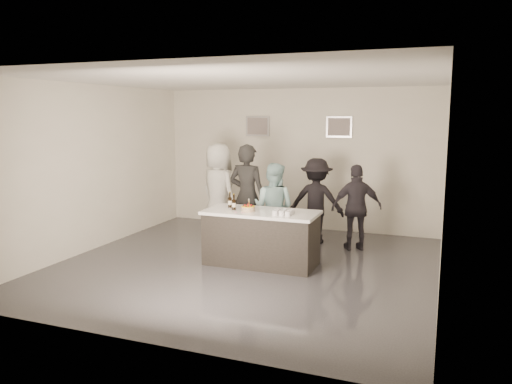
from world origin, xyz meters
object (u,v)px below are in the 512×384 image
at_px(person_main_black, 247,196).
at_px(person_guest_right, 357,207).
at_px(cake, 248,209).
at_px(beer_bottle_b, 234,202).
at_px(person_guest_back, 316,201).
at_px(person_guest_left, 218,191).
at_px(beer_bottle_a, 230,200).
at_px(bar_counter, 261,238).
at_px(person_main_blue, 274,207).

distance_m(person_main_black, person_guest_right, 2.01).
distance_m(cake, beer_bottle_b, 0.28).
bearing_deg(person_guest_back, person_guest_left, 4.49).
relative_size(person_main_black, person_guest_back, 1.18).
xyz_separation_m(beer_bottle_a, beer_bottle_b, (0.15, -0.17, 0.00)).
xyz_separation_m(bar_counter, person_main_blue, (-0.08, 0.85, 0.35)).
distance_m(person_main_blue, person_guest_back, 1.03).
relative_size(cake, beer_bottle_b, 0.84).
bearing_deg(person_main_black, person_main_blue, 175.18).
distance_m(bar_counter, person_main_blue, 0.93).
bearing_deg(cake, person_main_black, 112.60).
height_order(beer_bottle_a, beer_bottle_b, same).
height_order(cake, person_guest_right, person_guest_right).
bearing_deg(person_main_black, beer_bottle_a, 94.54).
xyz_separation_m(beer_bottle_a, person_guest_right, (1.91, 1.38, -0.25)).
xyz_separation_m(beer_bottle_a, person_guest_back, (1.10, 1.61, -0.21)).
height_order(person_main_black, person_main_blue, person_main_black).
bearing_deg(cake, person_guest_back, 69.43).
bearing_deg(person_guest_back, person_guest_right, 157.52).
xyz_separation_m(person_main_black, person_guest_back, (1.11, 0.78, -0.15)).
bearing_deg(bar_counter, person_guest_left, 136.16).
relative_size(person_guest_left, person_guest_right, 1.21).
bearing_deg(beer_bottle_b, bar_counter, 9.00).
xyz_separation_m(cake, beer_bottle_a, (-0.41, 0.21, 0.09)).
xyz_separation_m(beer_bottle_a, person_main_black, (-0.02, 0.83, -0.07)).
relative_size(beer_bottle_b, person_main_blue, 0.16).
bearing_deg(person_guest_back, person_main_black, 28.74).
bearing_deg(person_main_black, person_guest_left, -24.86).
bearing_deg(person_main_blue, person_guest_left, -15.51).
distance_m(beer_bottle_a, person_main_blue, 0.94).
distance_m(person_guest_right, person_guest_back, 0.85).
height_order(bar_counter, person_guest_left, person_guest_left).
bearing_deg(bar_counter, person_main_black, 123.73).
relative_size(cake, person_main_black, 0.11).
bearing_deg(person_guest_back, beer_bottle_b, 55.63).
distance_m(person_guest_left, person_guest_back, 1.94).
height_order(cake, person_main_black, person_main_black).
relative_size(person_main_blue, person_guest_left, 0.85).
height_order(cake, person_guest_back, person_guest_back).
height_order(beer_bottle_a, person_guest_left, person_guest_left).
distance_m(bar_counter, person_guest_back, 1.82).
xyz_separation_m(beer_bottle_a, person_main_blue, (0.52, 0.75, -0.23)).
bearing_deg(person_guest_right, person_guest_back, -39.80).
relative_size(cake, person_guest_back, 0.13).
bearing_deg(bar_counter, cake, -150.68).
xyz_separation_m(person_guest_right, person_guest_back, (-0.81, 0.23, 0.03)).
bearing_deg(person_guest_back, beer_bottle_a, 49.38).
relative_size(beer_bottle_a, person_main_blue, 0.16).
bearing_deg(person_guest_right, beer_bottle_b, 17.68).
relative_size(beer_bottle_b, person_guest_back, 0.16).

